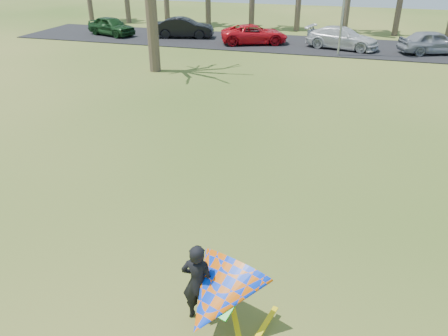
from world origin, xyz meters
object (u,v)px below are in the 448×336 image
(car_0, at_px, (111,26))
(car_4, at_px, (434,42))
(car_1, at_px, (184,28))
(car_2, at_px, (254,34))
(car_3, at_px, (342,38))
(kite_flyer, at_px, (215,296))

(car_0, bearing_deg, car_4, -70.73)
(car_0, distance_m, car_1, 6.07)
(car_1, relative_size, car_2, 0.93)
(car_0, distance_m, car_3, 18.15)
(car_1, distance_m, car_3, 12.16)
(car_3, bearing_deg, car_0, 103.31)
(car_0, relative_size, car_3, 0.85)
(car_3, bearing_deg, car_1, 99.83)
(car_0, xyz_separation_m, car_3, (18.15, -0.09, 0.00))
(car_1, height_order, kite_flyer, kite_flyer)
(car_3, relative_size, kite_flyer, 2.11)
(car_3, distance_m, car_4, 5.92)
(car_4, bearing_deg, car_2, 70.30)
(car_3, xyz_separation_m, kite_flyer, (-0.96, -26.72, 0.06))
(kite_flyer, bearing_deg, car_4, 75.57)
(car_3, bearing_deg, car_4, -76.51)
(car_2, xyz_separation_m, car_3, (6.30, 0.03, 0.05))
(car_1, relative_size, car_4, 1.02)
(car_3, height_order, car_4, car_4)
(car_1, xyz_separation_m, car_4, (18.04, -0.80, 0.01))
(car_1, height_order, car_4, car_4)
(car_0, bearing_deg, car_3, -70.78)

